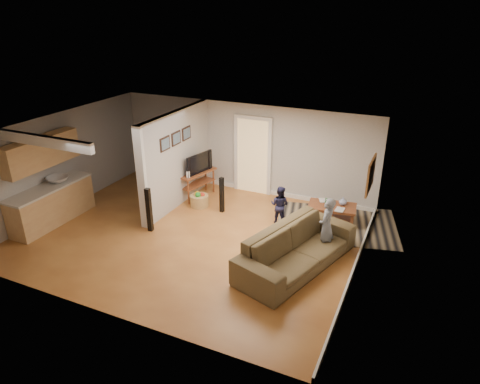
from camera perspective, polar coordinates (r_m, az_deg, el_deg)
name	(u,v)px	position (r m, az deg, el deg)	size (l,w,h in m)	color
ground	(192,235)	(10.08, -6.45, -5.74)	(7.50, 7.50, 0.00)	brown
room_shell	(159,164)	(10.33, -10.74, 3.66)	(7.54, 6.02, 2.52)	#A6A39F
area_rug	(336,224)	(10.75, 12.69, -4.16)	(2.85, 2.08, 0.01)	black
sofa	(296,266)	(9.00, 7.46, -9.72)	(2.86, 1.12, 0.84)	#474023
coffee_table	(333,209)	(10.69, 12.25, -2.23)	(1.22, 0.81, 0.68)	#5F2616
tv_console	(197,174)	(11.75, -5.74, 2.37)	(0.70, 1.25, 1.01)	#5F2616
speaker_left	(149,210)	(10.19, -12.03, -2.36)	(0.11, 0.11, 1.08)	black
speaker_right	(222,195)	(10.91, -2.45, -0.39)	(0.09, 0.09, 0.95)	black
toy_basket	(199,200)	(11.38, -5.44, -1.07)	(0.48, 0.48, 0.43)	#A77A48
child	(324,252)	(9.54, 11.13, -7.91)	(0.47, 0.31, 1.29)	gray
toddler	(279,223)	(10.59, 5.21, -4.14)	(0.47, 0.37, 0.97)	#1B1B38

